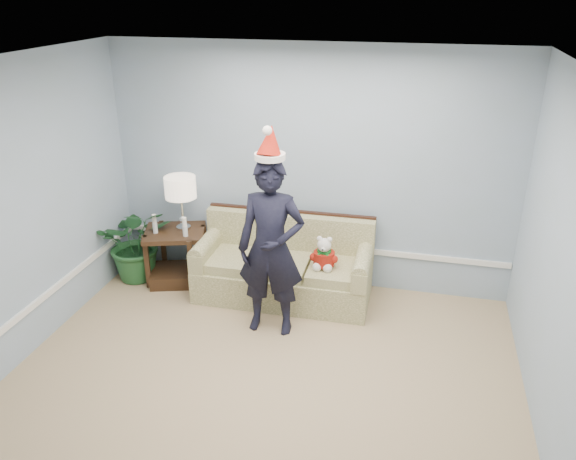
# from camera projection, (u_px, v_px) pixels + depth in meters

# --- Properties ---
(room_shell) EXTENTS (4.54, 5.04, 2.74)m
(room_shell) POSITION_uv_depth(u_px,v_px,m) (236.00, 276.00, 3.92)
(room_shell) COLOR tan
(room_shell) RESTS_ON ground
(wainscot_trim) EXTENTS (4.49, 4.99, 0.06)m
(wainscot_trim) POSITION_uv_depth(u_px,v_px,m) (165.00, 287.00, 5.59)
(wainscot_trim) COLOR white
(wainscot_trim) RESTS_ON room_shell
(sofa) EXTENTS (1.92, 0.84, 0.89)m
(sofa) POSITION_uv_depth(u_px,v_px,m) (284.00, 269.00, 6.24)
(sofa) COLOR olive
(sofa) RESTS_ON room_shell
(side_table) EXTENTS (0.81, 0.74, 0.65)m
(side_table) POSITION_uv_depth(u_px,v_px,m) (177.00, 262.00, 6.54)
(side_table) COLOR #382414
(side_table) RESTS_ON room_shell
(table_lamp) EXTENTS (0.35, 0.35, 0.62)m
(table_lamp) POSITION_uv_depth(u_px,v_px,m) (180.00, 190.00, 6.24)
(table_lamp) COLOR silver
(table_lamp) RESTS_ON side_table
(candle_pair) EXTENTS (0.42, 0.06, 0.22)m
(candle_pair) POSITION_uv_depth(u_px,v_px,m) (170.00, 226.00, 6.25)
(candle_pair) COLOR silver
(candle_pair) RESTS_ON side_table
(houseplant) EXTENTS (1.05, 1.00, 0.92)m
(houseplant) POSITION_uv_depth(u_px,v_px,m) (137.00, 242.00, 6.54)
(houseplant) COLOR #205428
(houseplant) RESTS_ON room_shell
(man) EXTENTS (0.67, 0.46, 1.79)m
(man) POSITION_uv_depth(u_px,v_px,m) (271.00, 248.00, 5.38)
(man) COLOR black
(man) RESTS_ON room_shell
(santa_hat) EXTENTS (0.31, 0.34, 0.33)m
(santa_hat) POSITION_uv_depth(u_px,v_px,m) (270.00, 143.00, 4.98)
(santa_hat) COLOR white
(santa_hat) RESTS_ON man
(teddy_bear) EXTENTS (0.22, 0.25, 0.36)m
(teddy_bear) POSITION_uv_depth(u_px,v_px,m) (324.00, 257.00, 5.88)
(teddy_bear) COLOR white
(teddy_bear) RESTS_ON sofa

